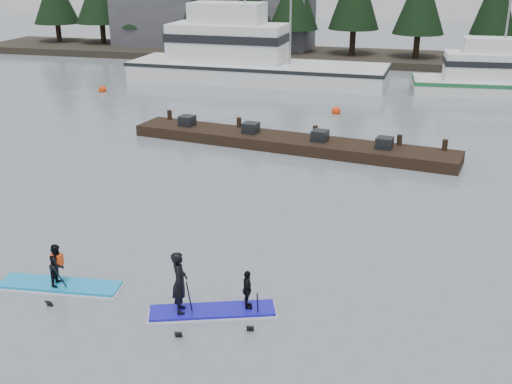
% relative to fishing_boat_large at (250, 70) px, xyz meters
% --- Properties ---
extents(ground, '(160.00, 160.00, 0.00)m').
position_rel_fishing_boat_large_xyz_m(ground, '(7.00, -30.94, -0.78)').
color(ground, slate).
rests_on(ground, ground).
extents(far_shore, '(70.00, 8.00, 0.60)m').
position_rel_fishing_boat_large_xyz_m(far_shore, '(7.00, 11.06, -0.48)').
color(far_shore, '#2D281E').
rests_on(far_shore, ground).
extents(treeline, '(60.00, 4.00, 8.00)m').
position_rel_fishing_boat_large_xyz_m(treeline, '(7.00, 11.06, -0.78)').
color(treeline, black).
rests_on(treeline, ground).
extents(waterfront_building, '(18.00, 6.00, 5.00)m').
position_rel_fishing_boat_large_xyz_m(waterfront_building, '(-7.00, 13.06, 1.72)').
color(waterfront_building, '#4C4C51').
rests_on(waterfront_building, ground).
extents(fishing_boat_large, '(18.44, 5.67, 10.25)m').
position_rel_fishing_boat_large_xyz_m(fishing_boat_large, '(0.00, 0.00, 0.00)').
color(fishing_boat_large, white).
rests_on(fishing_boat_large, ground).
extents(fishing_boat_medium, '(12.28, 4.29, 7.52)m').
position_rel_fishing_boat_large_xyz_m(fishing_boat_medium, '(17.20, -0.39, -0.27)').
color(fishing_boat_medium, white).
rests_on(fishing_boat_medium, ground).
extents(floating_dock, '(15.88, 4.52, 0.52)m').
position_rel_fishing_boat_large_xyz_m(floating_dock, '(6.27, -15.92, -0.52)').
color(floating_dock, black).
rests_on(floating_dock, ground).
extents(buoy_a, '(0.52, 0.52, 0.52)m').
position_rel_fishing_boat_large_xyz_m(buoy_a, '(-8.48, -6.19, -0.78)').
color(buoy_a, red).
rests_on(buoy_a, ground).
extents(buoy_b, '(0.52, 0.52, 0.52)m').
position_rel_fishing_boat_large_xyz_m(buoy_b, '(7.43, -8.40, -0.78)').
color(buoy_b, red).
rests_on(buoy_b, ground).
extents(paddleboard_solo, '(3.42, 1.20, 1.79)m').
position_rel_fishing_boat_large_xyz_m(paddleboard_solo, '(2.93, -30.76, -0.40)').
color(paddleboard_solo, '#1692D4').
rests_on(paddleboard_solo, ground).
extents(paddleboard_duo, '(3.27, 1.80, 2.31)m').
position_rel_fishing_boat_large_xyz_m(paddleboard_duo, '(7.24, -31.05, -0.20)').
color(paddleboard_duo, '#1713B9').
rests_on(paddleboard_duo, ground).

